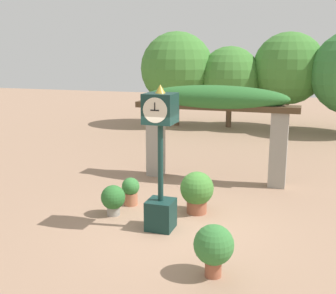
% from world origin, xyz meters
% --- Properties ---
extents(ground_plane, '(60.00, 60.00, 0.00)m').
position_xyz_m(ground_plane, '(0.00, 0.00, 0.00)').
color(ground_plane, '#9E7A60').
extents(pedestal_clock, '(0.62, 0.67, 3.12)m').
position_xyz_m(pedestal_clock, '(-0.32, -0.28, 1.59)').
color(pedestal_clock, '#14332D').
rests_on(pedestal_clock, ground).
extents(pergola, '(4.75, 1.07, 2.84)m').
position_xyz_m(pergola, '(0.00, 3.58, 2.17)').
color(pergola, gray).
rests_on(pergola, ground).
extents(potted_plant_near_left, '(0.57, 0.57, 0.72)m').
position_xyz_m(potted_plant_near_left, '(-1.64, 0.11, 0.41)').
color(potted_plant_near_left, gray).
rests_on(potted_plant_near_left, ground).
extents(potted_plant_near_right, '(0.80, 0.80, 1.01)m').
position_xyz_m(potted_plant_near_right, '(0.18, 0.87, 0.55)').
color(potted_plant_near_right, '#9E563D').
rests_on(potted_plant_near_right, ground).
extents(potted_plant_far_left, '(0.45, 0.45, 0.71)m').
position_xyz_m(potted_plant_far_left, '(-1.53, 0.86, 0.39)').
color(potted_plant_far_left, '#B26B4C').
rests_on(potted_plant_far_left, ground).
extents(potted_plant_far_right, '(0.69, 0.69, 0.92)m').
position_xyz_m(potted_plant_far_right, '(1.19, -1.89, 0.55)').
color(potted_plant_far_right, '#9E563D').
rests_on(potted_plant_far_right, ground).
extents(tree_line, '(12.26, 4.47, 4.84)m').
position_xyz_m(tree_line, '(0.45, 12.93, 2.87)').
color(tree_line, brown).
rests_on(tree_line, ground).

